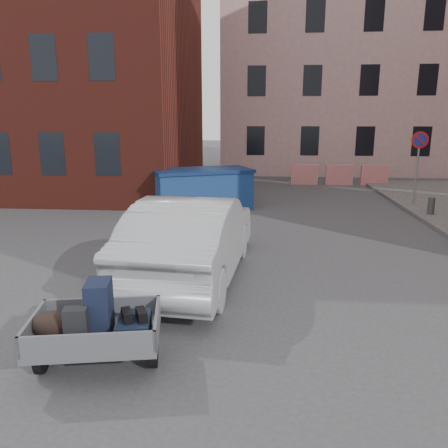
{
  "coord_description": "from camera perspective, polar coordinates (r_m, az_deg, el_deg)",
  "views": [
    {
      "loc": [
        0.38,
        -6.94,
        3.21
      ],
      "look_at": [
        -0.38,
        1.76,
        1.1
      ],
      "focal_mm": 35.0,
      "sensor_mm": 36.0,
      "label": 1
    }
  ],
  "objects": [
    {
      "name": "ground",
      "position": [
        7.65,
        1.71,
        -11.23
      ],
      "size": [
        120.0,
        120.0,
        0.0
      ],
      "primitive_type": "plane",
      "color": "#38383A",
      "rests_on": "ground"
    },
    {
      "name": "building_brick",
      "position": [
        22.35,
        -21.65,
        22.47
      ],
      "size": [
        12.0,
        10.0,
        14.0
      ],
      "primitive_type": "cube",
      "color": "#591E16",
      "rests_on": "ground"
    },
    {
      "name": "building_pink",
      "position": [
        29.72,
        16.9,
        20.38
      ],
      "size": [
        16.0,
        8.0,
        14.0
      ],
      "primitive_type": "cube",
      "color": "#B78D8D",
      "rests_on": "ground"
    },
    {
      "name": "no_parking_sign",
      "position": [
        17.4,
        24.08,
        8.5
      ],
      "size": [
        0.6,
        0.09,
        2.65
      ],
      "color": "gray",
      "rests_on": "sidewalk"
    },
    {
      "name": "barriers",
      "position": [
        22.43,
        14.82,
        6.22
      ],
      "size": [
        4.7,
        0.18,
        1.0
      ],
      "color": "red",
      "rests_on": "ground"
    },
    {
      "name": "trailer",
      "position": [
        6.0,
        -16.49,
        -12.72
      ],
      "size": [
        1.78,
        1.92,
        1.2
      ],
      "rotation": [
        0.0,
        0.0,
        0.19
      ],
      "color": "black",
      "rests_on": "ground"
    },
    {
      "name": "dumpster",
      "position": [
        15.87,
        -2.9,
        4.6
      ],
      "size": [
        3.9,
        3.06,
        1.46
      ],
      "rotation": [
        0.0,
        0.0,
        0.42
      ],
      "color": "navy",
      "rests_on": "ground"
    },
    {
      "name": "silver_car",
      "position": [
        8.92,
        -4.08,
        -1.73
      ],
      "size": [
        2.22,
        5.34,
        1.72
      ],
      "primitive_type": "imported",
      "rotation": [
        0.0,
        0.0,
        3.06
      ],
      "color": "#9FA1A6",
      "rests_on": "ground"
    }
  ]
}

